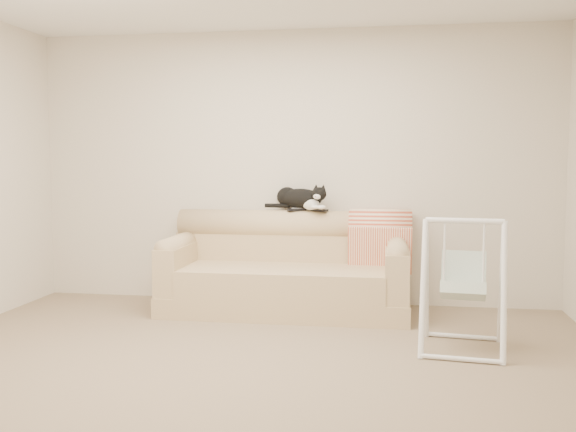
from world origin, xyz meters
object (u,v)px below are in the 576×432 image
object	(u,v)px
remote_b	(319,210)
sofa	(287,272)
tuxedo_cat	(300,198)
remote_a	(297,209)
baby_swing	(463,284)

from	to	relation	value
remote_b	sofa	bearing A→B (deg)	-141.18
tuxedo_cat	sofa	bearing A→B (deg)	-107.86
remote_b	remote_a	bearing A→B (deg)	176.64
remote_a	tuxedo_cat	bearing A→B (deg)	49.30
baby_swing	remote_a	bearing A→B (deg)	138.18
sofa	tuxedo_cat	xyz separation A→B (m)	(0.09, 0.26, 0.66)
tuxedo_cat	baby_swing	world-z (taller)	tuxedo_cat
remote_a	baby_swing	bearing A→B (deg)	-41.82
baby_swing	tuxedo_cat	bearing A→B (deg)	136.86
sofa	remote_b	xyz separation A→B (m)	(0.27, 0.22, 0.56)
sofa	baby_swing	bearing A→B (deg)	-35.00
sofa	remote_a	xyz separation A→B (m)	(0.06, 0.23, 0.56)
sofa	baby_swing	xyz separation A→B (m)	(1.45, -1.02, 0.13)
sofa	tuxedo_cat	distance (m)	0.72
remote_a	tuxedo_cat	xyz separation A→B (m)	(0.03, 0.03, 0.10)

